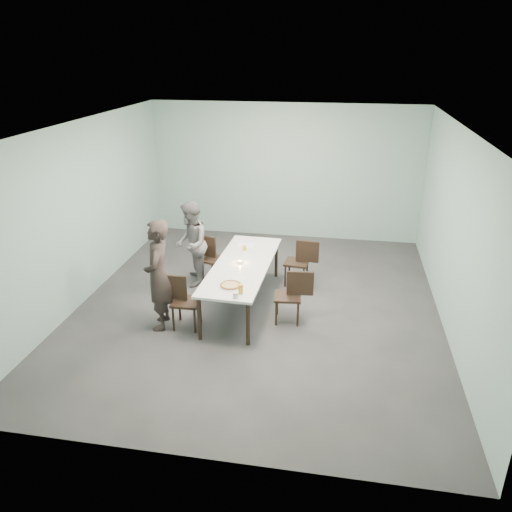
% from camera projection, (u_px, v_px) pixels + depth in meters
% --- Properties ---
extents(ground, '(7.00, 7.00, 0.00)m').
position_uv_depth(ground, '(258.00, 305.00, 8.53)').
color(ground, '#333335').
rests_on(ground, ground).
extents(room_shell, '(6.02, 7.02, 3.01)m').
position_uv_depth(room_shell, '(258.00, 190.00, 7.74)').
color(room_shell, '#8EB3AD').
rests_on(room_shell, ground).
extents(table, '(0.98, 2.63, 0.75)m').
position_uv_depth(table, '(242.00, 267.00, 8.30)').
color(table, white).
rests_on(table, ground).
extents(chair_near_left, '(0.61, 0.43, 0.87)m').
position_uv_depth(chair_near_left, '(181.00, 297.00, 7.70)').
color(chair_near_left, black).
rests_on(chair_near_left, ground).
extents(chair_far_left, '(0.65, 0.52, 0.87)m').
position_uv_depth(chair_far_left, '(211.00, 255.00, 9.27)').
color(chair_far_left, black).
rests_on(chair_far_left, ground).
extents(chair_near_right, '(0.63, 0.45, 0.87)m').
position_uv_depth(chair_near_right, '(293.00, 293.00, 7.86)').
color(chair_near_right, black).
rests_on(chair_near_right, ground).
extents(chair_far_right, '(0.63, 0.46, 0.87)m').
position_uv_depth(chair_far_right, '(301.00, 259.00, 9.09)').
color(chair_far_right, black).
rests_on(chair_far_right, ground).
extents(diner_near, '(0.53, 0.71, 1.76)m').
position_uv_depth(diner_near, '(158.00, 275.00, 7.57)').
color(diner_near, black).
rests_on(diner_near, ground).
extents(diner_far, '(0.75, 0.88, 1.57)m').
position_uv_depth(diner_far, '(191.00, 244.00, 9.03)').
color(diner_far, slate).
rests_on(diner_far, ground).
extents(pizza, '(0.34, 0.34, 0.04)m').
position_uv_depth(pizza, '(231.00, 285.00, 7.50)').
color(pizza, white).
rests_on(pizza, table).
extents(side_plate, '(0.18, 0.18, 0.01)m').
position_uv_depth(side_plate, '(240.00, 279.00, 7.73)').
color(side_plate, white).
rests_on(side_plate, table).
extents(beer_glass, '(0.08, 0.08, 0.15)m').
position_uv_depth(beer_glass, '(241.00, 289.00, 7.25)').
color(beer_glass, gold).
rests_on(beer_glass, table).
extents(water_tumbler, '(0.08, 0.08, 0.09)m').
position_uv_depth(water_tumbler, '(236.00, 295.00, 7.14)').
color(water_tumbler, silver).
rests_on(water_tumbler, table).
extents(tealight, '(0.06, 0.06, 0.05)m').
position_uv_depth(tealight, '(240.00, 262.00, 8.29)').
color(tealight, silver).
rests_on(tealight, table).
extents(amber_tumbler, '(0.07, 0.07, 0.08)m').
position_uv_depth(amber_tumbler, '(244.00, 248.00, 8.82)').
color(amber_tumbler, gold).
rests_on(amber_tumbler, table).
extents(menu, '(0.31, 0.23, 0.01)m').
position_uv_depth(menu, '(246.00, 245.00, 9.06)').
color(menu, silver).
rests_on(menu, table).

